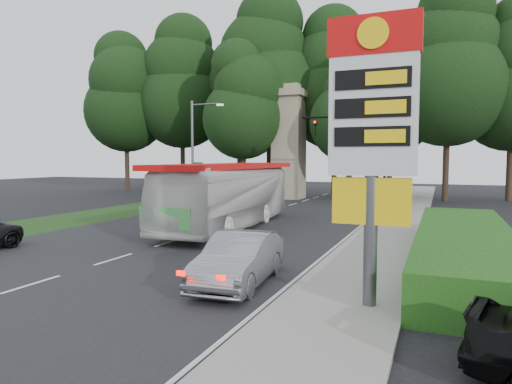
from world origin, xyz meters
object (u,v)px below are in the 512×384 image
at_px(traffic_signal_mast, 366,143).
at_px(sedan_silver, 240,259).
at_px(transit_bus, 228,196).
at_px(monument, 289,141).
at_px(gas_station_pylon, 373,122).
at_px(streetlight_signs, 195,148).

xyz_separation_m(traffic_signal_mast, sedan_silver, (-0.24, -21.18, -3.94)).
bearing_deg(transit_bus, monument, 94.93).
height_order(gas_station_pylon, monument, monument).
bearing_deg(streetlight_signs, monument, 58.03).
relative_size(gas_station_pylon, streetlight_signs, 0.86).
bearing_deg(gas_station_pylon, traffic_signal_mast, 99.09).
xyz_separation_m(gas_station_pylon, traffic_signal_mast, (-3.52, 22.00, 0.22)).
bearing_deg(traffic_signal_mast, sedan_silver, -90.65).
distance_m(streetlight_signs, monument, 9.44).
distance_m(gas_station_pylon, transit_bus, 13.80).
relative_size(transit_bus, sedan_silver, 2.68).
bearing_deg(transit_bus, sedan_silver, -65.71).
height_order(gas_station_pylon, transit_bus, gas_station_pylon).
distance_m(gas_station_pylon, traffic_signal_mast, 22.29).
height_order(streetlight_signs, sedan_silver, streetlight_signs).
xyz_separation_m(traffic_signal_mast, transit_bus, (-5.18, -11.66, -3.01)).
xyz_separation_m(streetlight_signs, sedan_silver, (12.43, -19.19, -3.70)).
xyz_separation_m(streetlight_signs, transit_bus, (7.49, -9.67, -2.77)).
distance_m(gas_station_pylon, monument, 30.17).
xyz_separation_m(streetlight_signs, monument, (4.99, 7.99, 0.67)).
xyz_separation_m(monument, sedan_silver, (7.44, -27.19, -4.37)).
relative_size(streetlight_signs, sedan_silver, 1.79).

